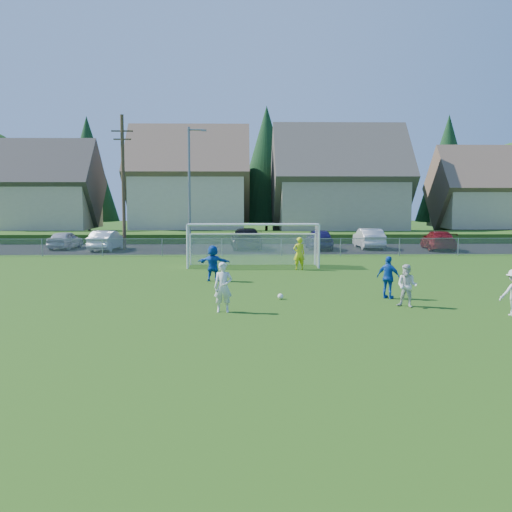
# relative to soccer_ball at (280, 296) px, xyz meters

# --- Properties ---
(ground) EXTENTS (160.00, 160.00, 0.00)m
(ground) POSITION_rel_soccer_ball_xyz_m (-0.89, -5.01, -0.11)
(ground) COLOR #193D0C
(ground) RESTS_ON ground
(asphalt_lot) EXTENTS (60.00, 60.00, 0.00)m
(asphalt_lot) POSITION_rel_soccer_ball_xyz_m (-0.89, 22.49, -0.10)
(asphalt_lot) COLOR black
(asphalt_lot) RESTS_ON ground
(grass_embankment) EXTENTS (70.00, 6.00, 0.80)m
(grass_embankment) POSITION_rel_soccer_ball_xyz_m (-0.89, 29.99, 0.29)
(grass_embankment) COLOR #1E420F
(grass_embankment) RESTS_ON ground
(soccer_ball) EXTENTS (0.22, 0.22, 0.22)m
(soccer_ball) POSITION_rel_soccer_ball_xyz_m (0.00, 0.00, 0.00)
(soccer_ball) COLOR white
(soccer_ball) RESTS_ON ground
(player_white_a) EXTENTS (0.64, 0.42, 1.74)m
(player_white_a) POSITION_rel_soccer_ball_xyz_m (-2.15, -2.55, 0.76)
(player_white_a) COLOR silver
(player_white_a) RESTS_ON ground
(player_white_b) EXTENTS (0.95, 0.90, 1.56)m
(player_white_b) POSITION_rel_soccer_ball_xyz_m (4.48, -1.76, 0.67)
(player_white_b) COLOR silver
(player_white_b) RESTS_ON ground
(player_blue_a) EXTENTS (1.02, 0.93, 1.67)m
(player_blue_a) POSITION_rel_soccer_ball_xyz_m (4.25, 0.08, 0.73)
(player_blue_a) COLOR #1249B1
(player_blue_a) RESTS_ON ground
(player_blue_b) EXTENTS (1.66, 0.89, 1.71)m
(player_blue_b) POSITION_rel_soccer_ball_xyz_m (-2.89, 5.11, 0.74)
(player_blue_b) COLOR #1249B1
(player_blue_b) RESTS_ON ground
(goalkeeper) EXTENTS (0.72, 0.54, 1.79)m
(goalkeeper) POSITION_rel_soccer_ball_xyz_m (1.60, 9.33, 0.78)
(goalkeeper) COLOR yellow
(goalkeeper) RESTS_ON ground
(car_a) EXTENTS (2.02, 4.17, 1.37)m
(car_a) POSITION_rel_soccer_ball_xyz_m (-15.03, 22.67, 0.58)
(car_a) COLOR #ABADB3
(car_a) RESTS_ON ground
(car_b) EXTENTS (1.98, 4.59, 1.47)m
(car_b) POSITION_rel_soccer_ball_xyz_m (-11.58, 21.38, 0.62)
(car_b) COLOR white
(car_b) RESTS_ON ground
(car_d) EXTENTS (2.55, 5.63, 1.60)m
(car_d) POSITION_rel_soccer_ball_xyz_m (-1.24, 22.58, 0.69)
(car_d) COLOR black
(car_d) RESTS_ON ground
(car_e) EXTENTS (1.96, 4.64, 1.57)m
(car_e) POSITION_rel_soccer_ball_xyz_m (4.29, 21.92, 0.67)
(car_e) COLOR #171447
(car_e) RESTS_ON ground
(car_f) EXTENTS (1.69, 4.70, 1.54)m
(car_f) POSITION_rel_soccer_ball_xyz_m (8.20, 22.63, 0.66)
(car_f) COLOR silver
(car_f) RESTS_ON ground
(car_g) EXTENTS (2.58, 5.12, 1.43)m
(car_g) POSITION_rel_soccer_ball_xyz_m (13.16, 21.30, 0.60)
(car_g) COLOR maroon
(car_g) RESTS_ON ground
(soccer_goal) EXTENTS (7.42, 1.90, 2.50)m
(soccer_goal) POSITION_rel_soccer_ball_xyz_m (-0.89, 11.04, 1.52)
(soccer_goal) COLOR white
(soccer_goal) RESTS_ON ground
(chainlink_fence) EXTENTS (52.06, 0.06, 1.20)m
(chainlink_fence) POSITION_rel_soccer_ball_xyz_m (-0.89, 16.99, 0.52)
(chainlink_fence) COLOR gray
(chainlink_fence) RESTS_ON ground
(streetlight) EXTENTS (1.38, 0.18, 9.00)m
(streetlight) POSITION_rel_soccer_ball_xyz_m (-5.34, 20.99, 4.73)
(streetlight) COLOR slate
(streetlight) RESTS_ON ground
(utility_pole) EXTENTS (1.60, 0.26, 10.00)m
(utility_pole) POSITION_rel_soccer_ball_xyz_m (-10.39, 21.99, 5.04)
(utility_pole) COLOR #473321
(utility_pole) RESTS_ON ground
(houses_row) EXTENTS (53.90, 11.45, 13.27)m
(houses_row) POSITION_rel_soccer_ball_xyz_m (1.08, 37.45, 7.22)
(houses_row) COLOR tan
(houses_row) RESTS_ON ground
(tree_row) EXTENTS (65.98, 12.36, 13.80)m
(tree_row) POSITION_rel_soccer_ball_xyz_m (0.15, 43.72, 6.80)
(tree_row) COLOR #382616
(tree_row) RESTS_ON ground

